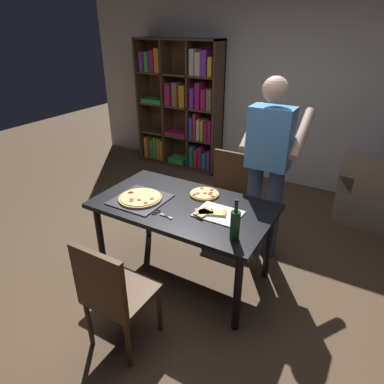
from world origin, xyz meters
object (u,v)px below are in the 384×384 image
object	(u,v)px
bookshelf	(182,108)
kitchen_scissors	(160,213)
chair_far_side	(227,188)
person_serving_pizza	(268,161)
chair_near_camera	(113,291)
wine_bottle	(235,224)
pepperoni_pizza_on_tray	(140,198)
second_pizza_plain	(204,194)
dining_table	(183,212)

from	to	relation	value
bookshelf	kitchen_scissors	world-z (taller)	bookshelf
chair_far_side	person_serving_pizza	xyz separation A→B (m)	(0.49, -0.22, 0.49)
chair_near_camera	kitchen_scissors	world-z (taller)	chair_near_camera
chair_far_side	wine_bottle	size ratio (longest dim) A/B	2.85
pepperoni_pizza_on_tray	second_pizza_plain	size ratio (longest dim) A/B	1.67
chair_near_camera	pepperoni_pizza_on_tray	size ratio (longest dim) A/B	2.06
person_serving_pizza	second_pizza_plain	world-z (taller)	person_serving_pizza
wine_bottle	second_pizza_plain	world-z (taller)	wine_bottle
chair_far_side	second_pizza_plain	xyz separation A→B (m)	(0.08, -0.68, 0.25)
bookshelf	wine_bottle	xyz separation A→B (m)	(2.06, -2.63, -0.07)
chair_far_side	kitchen_scissors	xyz separation A→B (m)	(-0.08, -1.16, 0.24)
dining_table	chair_far_side	bearing A→B (deg)	90.00
chair_far_side	kitchen_scissors	size ratio (longest dim) A/B	4.59
person_serving_pizza	chair_far_side	bearing A→B (deg)	155.83
chair_near_camera	bookshelf	world-z (taller)	bookshelf
bookshelf	person_serving_pizza	bearing A→B (deg)	-40.46
chair_far_side	second_pizza_plain	size ratio (longest dim) A/B	3.43
chair_near_camera	person_serving_pizza	bearing A→B (deg)	73.08
second_pizza_plain	chair_far_side	bearing A→B (deg)	96.41
kitchen_scissors	second_pizza_plain	xyz separation A→B (m)	(0.15, 0.48, 0.01)
pepperoni_pizza_on_tray	second_pizza_plain	world-z (taller)	pepperoni_pizza_on_tray
chair_near_camera	chair_far_side	distance (m)	1.83
bookshelf	second_pizza_plain	size ratio (longest dim) A/B	7.43
bookshelf	pepperoni_pizza_on_tray	world-z (taller)	bookshelf
pepperoni_pizza_on_tray	wine_bottle	xyz separation A→B (m)	(0.95, -0.13, 0.10)
person_serving_pizza	kitchen_scissors	distance (m)	1.12
chair_far_side	wine_bottle	distance (m)	1.36
kitchen_scissors	chair_near_camera	bearing A→B (deg)	-83.56
pepperoni_pizza_on_tray	kitchen_scissors	distance (m)	0.31
dining_table	pepperoni_pizza_on_tray	distance (m)	0.39
kitchen_scissors	pepperoni_pizza_on_tray	bearing A→B (deg)	157.92
pepperoni_pizza_on_tray	wine_bottle	size ratio (longest dim) A/B	1.38
second_pizza_plain	person_serving_pizza	bearing A→B (deg)	47.66
dining_table	second_pizza_plain	xyz separation A→B (m)	(0.08, 0.24, 0.09)
kitchen_scissors	bookshelf	bearing A→B (deg)	118.18
bookshelf	pepperoni_pizza_on_tray	bearing A→B (deg)	-65.94
dining_table	pepperoni_pizza_on_tray	world-z (taller)	pepperoni_pizza_on_tray
pepperoni_pizza_on_tray	kitchen_scissors	size ratio (longest dim) A/B	2.23
bookshelf	second_pizza_plain	bearing A→B (deg)	-53.95
chair_far_side	kitchen_scissors	bearing A→B (deg)	-93.78
pepperoni_pizza_on_tray	second_pizza_plain	xyz separation A→B (m)	(0.44, 0.37, -0.00)
chair_far_side	bookshelf	bearing A→B (deg)	135.37
chair_near_camera	second_pizza_plain	xyz separation A→B (m)	(0.08, 1.16, 0.25)
second_pizza_plain	bookshelf	bearing A→B (deg)	126.05
dining_table	second_pizza_plain	size ratio (longest dim) A/B	5.75
dining_table	bookshelf	distance (m)	2.81
bookshelf	person_serving_pizza	xyz separation A→B (m)	(1.97, -1.68, 0.06)
person_serving_pizza	pepperoni_pizza_on_tray	xyz separation A→B (m)	(-0.85, -0.82, -0.23)
kitchen_scissors	second_pizza_plain	bearing A→B (deg)	72.45
chair_near_camera	chair_far_side	xyz separation A→B (m)	(0.00, 1.83, 0.00)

